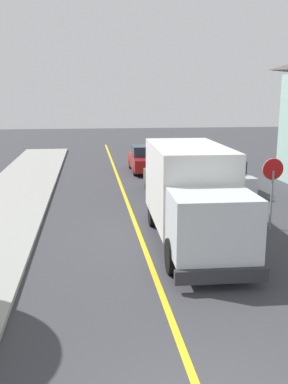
% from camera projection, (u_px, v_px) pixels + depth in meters
% --- Properties ---
extents(centre_line_yellow, '(0.16, 56.00, 0.01)m').
position_uv_depth(centre_line_yellow, '(137.00, 227.00, 16.29)').
color(centre_line_yellow, gold).
rests_on(centre_line_yellow, ground).
extents(box_truck, '(2.62, 7.25, 3.20)m').
position_uv_depth(box_truck, '(192.00, 191.00, 14.33)').
color(box_truck, silver).
rests_on(box_truck, ground).
extents(parked_car_near, '(1.91, 4.44, 1.67)m').
position_uv_depth(parked_car_near, '(168.00, 179.00, 21.44)').
color(parked_car_near, '#4C564C').
rests_on(parked_car_near, ground).
extents(parked_car_mid, '(1.80, 4.40, 1.67)m').
position_uv_depth(parked_car_mid, '(145.00, 160.00, 27.99)').
color(parked_car_mid, maroon).
rests_on(parked_car_mid, ground).
extents(parked_van_across, '(1.95, 4.46, 1.67)m').
position_uv_depth(parked_van_across, '(224.00, 176.00, 22.31)').
color(parked_van_across, '#B7B7BC').
rests_on(parked_van_across, ground).
extents(stop_sign, '(0.80, 0.10, 2.65)m').
position_uv_depth(stop_sign, '(273.00, 180.00, 15.73)').
color(stop_sign, gray).
rests_on(stop_sign, ground).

